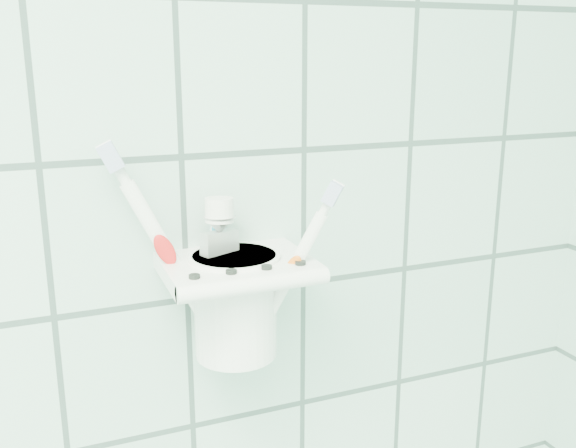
# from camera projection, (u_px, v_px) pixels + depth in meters

# --- Properties ---
(holder_bracket) EXTENTS (0.13, 0.11, 0.04)m
(holder_bracket) POSITION_uv_depth(u_px,v_px,m) (237.00, 268.00, 0.58)
(holder_bracket) COLOR white
(holder_bracket) RESTS_ON wall_back
(cup) EXTENTS (0.08, 0.08, 0.10)m
(cup) POSITION_uv_depth(u_px,v_px,m) (235.00, 301.00, 0.60)
(cup) COLOR white
(cup) RESTS_ON holder_bracket
(toothbrush_pink) EXTENTS (0.09, 0.03, 0.21)m
(toothbrush_pink) POSITION_uv_depth(u_px,v_px,m) (219.00, 236.00, 0.58)
(toothbrush_pink) COLOR white
(toothbrush_pink) RESTS_ON cup
(toothbrush_blue) EXTENTS (0.02, 0.07, 0.21)m
(toothbrush_blue) POSITION_uv_depth(u_px,v_px,m) (223.00, 238.00, 0.58)
(toothbrush_blue) COLOR white
(toothbrush_blue) RESTS_ON cup
(toothbrush_orange) EXTENTS (0.07, 0.05, 0.17)m
(toothbrush_orange) POSITION_uv_depth(u_px,v_px,m) (250.00, 257.00, 0.58)
(toothbrush_orange) COLOR white
(toothbrush_orange) RESTS_ON cup
(toothpaste_tube) EXTENTS (0.04, 0.04, 0.14)m
(toothpaste_tube) POSITION_uv_depth(u_px,v_px,m) (218.00, 263.00, 0.59)
(toothpaste_tube) COLOR silver
(toothpaste_tube) RESTS_ON cup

